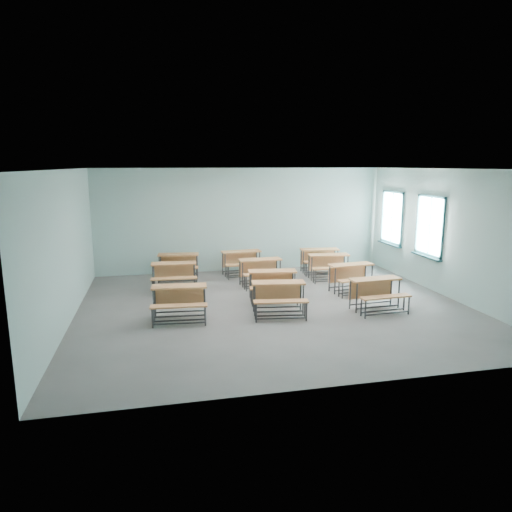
# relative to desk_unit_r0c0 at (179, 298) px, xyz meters

# --- Properties ---
(room) EXTENTS (9.04, 8.04, 3.24)m
(room) POSITION_rel_desk_unit_r0c0_xyz_m (2.30, 0.46, 1.10)
(room) COLOR slate
(room) RESTS_ON ground
(desk_unit_r0c0) EXTENTS (1.24, 0.88, 0.74)m
(desk_unit_r0c0) POSITION_rel_desk_unit_r0c0_xyz_m (0.00, 0.00, 0.00)
(desk_unit_r0c0) COLOR #C77D47
(desk_unit_r0c0) RESTS_ON ground
(desk_unit_r0c1) EXTENTS (1.27, 0.94, 0.74)m
(desk_unit_r0c1) POSITION_rel_desk_unit_r0c0_xyz_m (2.17, -0.15, 0.00)
(desk_unit_r0c1) COLOR #C77D47
(desk_unit_r0c1) RESTS_ON ground
(desk_unit_r0c2) EXTENTS (1.22, 0.86, 0.74)m
(desk_unit_r0c2) POSITION_rel_desk_unit_r0c0_xyz_m (4.45, -0.32, 0.00)
(desk_unit_r0c2) COLOR #C77D47
(desk_unit_r0c2) RESTS_ON ground
(desk_unit_r1c1) EXTENTS (1.27, 0.93, 0.74)m
(desk_unit_r1c1) POSITION_rel_desk_unit_r0c0_xyz_m (2.32, 0.95, 0.00)
(desk_unit_r1c1) COLOR #C77D47
(desk_unit_r1c1) RESTS_ON ground
(desk_unit_r1c2) EXTENTS (1.25, 0.90, 0.74)m
(desk_unit_r1c2) POSITION_rel_desk_unit_r0c0_xyz_m (4.55, 1.23, 0.00)
(desk_unit_r1c2) COLOR #C77D47
(desk_unit_r1c2) RESTS_ON ground
(desk_unit_r2c0) EXTENTS (1.21, 0.84, 0.74)m
(desk_unit_r2c0) POSITION_rel_desk_unit_r0c0_xyz_m (-0.01, 2.39, 0.00)
(desk_unit_r2c0) COLOR #C77D47
(desk_unit_r2c0) RESTS_ON ground
(desk_unit_r2c1) EXTENTS (1.22, 0.85, 0.74)m
(desk_unit_r2c1) POSITION_rel_desk_unit_r0c0_xyz_m (2.36, 2.38, 0.00)
(desk_unit_r2c1) COLOR #C77D47
(desk_unit_r2c1) RESTS_ON ground
(desk_unit_r2c2) EXTENTS (1.23, 0.88, 0.74)m
(desk_unit_r2c2) POSITION_rel_desk_unit_r0c0_xyz_m (4.44, 2.61, 0.00)
(desk_unit_r2c2) COLOR #C77D47
(desk_unit_r2c2) RESTS_ON ground
(desk_unit_r3c0) EXTENTS (1.27, 0.93, 0.74)m
(desk_unit_r3c0) POSITION_rel_desk_unit_r0c0_xyz_m (0.16, 3.62, 0.00)
(desk_unit_r3c0) COLOR #C77D47
(desk_unit_r3c0) RESTS_ON ground
(desk_unit_r3c1) EXTENTS (1.24, 0.89, 0.74)m
(desk_unit_r3c1) POSITION_rel_desk_unit_r0c0_xyz_m (2.07, 3.68, 0.00)
(desk_unit_r3c1) COLOR #C77D47
(desk_unit_r3c1) RESTS_ON ground
(desk_unit_r3c2) EXTENTS (1.25, 0.90, 0.74)m
(desk_unit_r3c2) POSITION_rel_desk_unit_r0c0_xyz_m (4.49, 3.51, 0.00)
(desk_unit_r3c2) COLOR #C77D47
(desk_unit_r3c2) RESTS_ON ground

